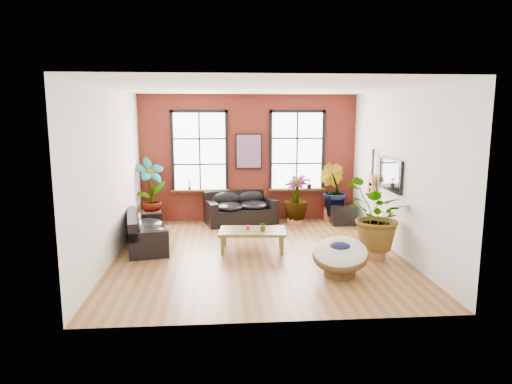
# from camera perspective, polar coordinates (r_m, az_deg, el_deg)

# --- Properties ---
(room) EXTENTS (6.04, 6.54, 3.54)m
(room) POSITION_cam_1_polar(r_m,az_deg,el_deg) (9.65, 0.21, 2.45)
(room) COLOR brown
(room) RESTS_ON ground
(sofa_back) EXTENTS (2.06, 1.34, 0.87)m
(sofa_back) POSITION_cam_1_polar(r_m,az_deg,el_deg) (12.56, -1.97, -2.10)
(sofa_back) COLOR black
(sofa_back) RESTS_ON ground
(sofa_left) EXTENTS (1.19, 2.08, 0.77)m
(sofa_left) POSITION_cam_1_polar(r_m,az_deg,el_deg) (10.58, -13.76, -4.89)
(sofa_left) COLOR black
(sofa_left) RESTS_ON ground
(coffee_table) EXTENTS (1.50, 0.94, 0.55)m
(coffee_table) POSITION_cam_1_polar(r_m,az_deg,el_deg) (10.03, -0.45, -5.07)
(coffee_table) COLOR brown
(coffee_table) RESTS_ON ground
(papasan_chair) EXTENTS (1.33, 1.33, 0.77)m
(papasan_chair) POSITION_cam_1_polar(r_m,az_deg,el_deg) (8.63, 10.49, -7.79)
(papasan_chair) COLOR #4C361B
(papasan_chair) RESTS_ON ground
(poster) EXTENTS (0.74, 0.06, 0.98)m
(poster) POSITION_cam_1_polar(r_m,az_deg,el_deg) (12.64, -0.91, 5.11)
(poster) COLOR black
(poster) RESTS_ON room
(tv_wall_unit) EXTENTS (0.13, 1.86, 1.20)m
(tv_wall_unit) POSITION_cam_1_polar(r_m,az_deg,el_deg) (10.75, 15.79, 1.73)
(tv_wall_unit) COLOR black
(tv_wall_unit) RESTS_ON room
(media_box) EXTENTS (0.64, 0.53, 0.53)m
(media_box) POSITION_cam_1_polar(r_m,az_deg,el_deg) (12.63, 10.78, -2.81)
(media_box) COLOR black
(media_box) RESTS_ON ground
(pot_back_left) EXTENTS (0.70, 0.70, 0.41)m
(pot_back_left) POSITION_cam_1_polar(r_m,az_deg,el_deg) (12.61, -13.04, -3.19)
(pot_back_left) COLOR #A35935
(pot_back_left) RESTS_ON ground
(pot_back_right) EXTENTS (0.53, 0.53, 0.36)m
(pot_back_right) POSITION_cam_1_polar(r_m,az_deg,el_deg) (13.01, 9.54, -2.78)
(pot_back_right) COLOR #A35935
(pot_back_right) RESTS_ON ground
(pot_right_wall) EXTENTS (0.66, 0.66, 0.38)m
(pot_right_wall) POSITION_cam_1_polar(r_m,az_deg,el_deg) (9.91, 14.43, -6.88)
(pot_right_wall) COLOR #A35935
(pot_right_wall) RESTS_ON ground
(pot_mid) EXTENTS (0.57, 0.57, 0.32)m
(pot_mid) POSITION_cam_1_polar(r_m,az_deg,el_deg) (12.50, 4.92, -3.28)
(pot_mid) COLOR #A35935
(pot_mid) RESTS_ON ground
(floor_plant_back_left) EXTENTS (1.08, 0.99, 1.70)m
(floor_plant_back_left) POSITION_cam_1_polar(r_m,az_deg,el_deg) (12.43, -13.10, 0.36)
(floor_plant_back_left) COLOR #264011
(floor_plant_back_left) RESTS_ON ground
(floor_plant_back_right) EXTENTS (1.01, 1.03, 1.47)m
(floor_plant_back_right) POSITION_cam_1_polar(r_m,az_deg,el_deg) (12.85, 9.53, 0.25)
(floor_plant_back_right) COLOR #264011
(floor_plant_back_right) RESTS_ON ground
(floor_plant_right_wall) EXTENTS (1.77, 1.76, 1.49)m
(floor_plant_right_wall) POSITION_cam_1_polar(r_m,az_deg,el_deg) (9.71, 14.86, -2.89)
(floor_plant_right_wall) COLOR #264011
(floor_plant_right_wall) RESTS_ON ground
(floor_plant_mid) EXTENTS (0.95, 0.95, 1.20)m
(floor_plant_mid) POSITION_cam_1_polar(r_m,az_deg,el_deg) (12.39, 5.01, -0.67)
(floor_plant_mid) COLOR #264011
(floor_plant_mid) RESTS_ON ground
(table_plant) EXTENTS (0.21, 0.19, 0.22)m
(table_plant) POSITION_cam_1_polar(r_m,az_deg,el_deg) (9.92, 0.89, -4.27)
(table_plant) COLOR #264011
(table_plant) RESTS_ON coffee_table
(sill_plant_left) EXTENTS (0.17, 0.17, 0.27)m
(sill_plant_left) POSITION_cam_1_polar(r_m,az_deg,el_deg) (12.70, -8.33, 0.87)
(sill_plant_left) COLOR #264011
(sill_plant_left) RESTS_ON room
(sill_plant_right) EXTENTS (0.19, 0.19, 0.27)m
(sill_plant_right) POSITION_cam_1_polar(r_m,az_deg,el_deg) (12.91, 6.67, 1.06)
(sill_plant_right) COLOR #264011
(sill_plant_right) RESTS_ON room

